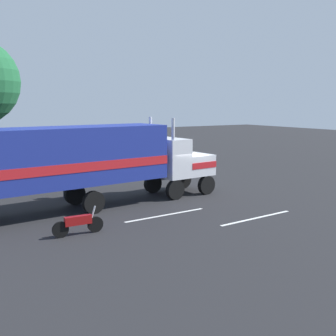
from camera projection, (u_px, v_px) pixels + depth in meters
name	position (u px, v px, depth m)	size (l,w,h in m)	color
ground_plane	(183.00, 194.00, 24.24)	(120.00, 120.00, 0.00)	#232326
lane_stripe_near	(166.00, 215.00, 19.56)	(4.40, 0.16, 0.01)	silver
lane_stripe_mid	(256.00, 218.00, 19.06)	(4.40, 0.16, 0.01)	silver
semi_truck	(85.00, 159.00, 20.45)	(14.32, 3.93, 4.50)	silver
person_bystander	(66.00, 182.00, 23.02)	(0.35, 0.47, 1.63)	#2D3347
parked_car	(31.00, 168.00, 28.92)	(4.50, 2.06, 1.57)	maroon
motorcycle	(78.00, 223.00, 16.56)	(2.11, 0.27, 1.12)	black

